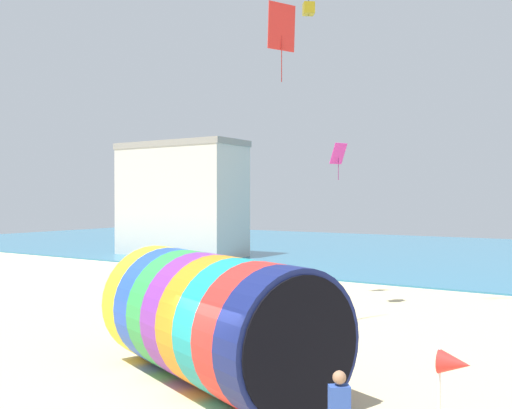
{
  "coord_description": "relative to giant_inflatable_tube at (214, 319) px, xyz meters",
  "views": [
    {
      "loc": [
        7.42,
        -10.07,
        4.75
      ],
      "look_at": [
        -1.32,
        3.57,
        4.57
      ],
      "focal_mm": 40.0,
      "sensor_mm": 36.0,
      "label": 1
    }
  ],
  "objects": [
    {
      "name": "giant_inflatable_tube",
      "position": [
        0.0,
        0.0,
        0.0
      ],
      "size": [
        7.69,
        5.63,
        3.3
      ],
      "color": "yellow",
      "rests_on": "ground"
    },
    {
      "name": "sea",
      "position": [
        1.3,
        38.2,
        -1.6
      ],
      "size": [
        120.0,
        40.0,
        0.1
      ],
      "primitive_type": "cube",
      "color": "teal",
      "rests_on": "ground"
    },
    {
      "name": "promenade_building",
      "position": [
        -21.49,
        24.13,
        3.01
      ],
      "size": [
        10.79,
        4.55,
        9.3
      ],
      "color": "beige",
      "rests_on": "ground"
    },
    {
      "name": "beach_flag",
      "position": [
        6.68,
        -3.15,
        0.59
      ],
      "size": [
        0.47,
        0.36,
        2.53
      ],
      "color": "silver",
      "rests_on": "ground"
    },
    {
      "name": "kite_red_diamond",
      "position": [
        -1.1,
        5.31,
        8.94
      ],
      "size": [
        0.57,
        1.03,
        2.68
      ],
      "color": "red"
    },
    {
      "name": "kite_magenta_diamond",
      "position": [
        -2.67,
        13.45,
        5.2
      ],
      "size": [
        0.74,
        0.86,
        1.75
      ],
      "color": "#D1339E"
    },
    {
      "name": "kite_yellow_box",
      "position": [
        -1.71,
        8.49,
        10.92
      ],
      "size": [
        0.6,
        0.6,
        1.22
      ],
      "color": "yellow"
    }
  ]
}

